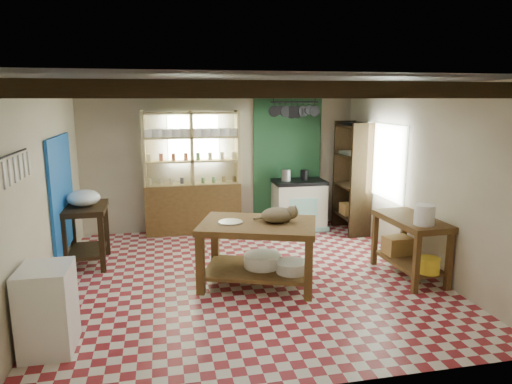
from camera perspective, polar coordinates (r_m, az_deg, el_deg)
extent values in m
cube|color=maroon|center=(6.36, -1.12, -10.69)|extent=(5.00, 5.00, 0.02)
cube|color=#47484C|center=(5.89, -1.22, 13.52)|extent=(5.00, 5.00, 0.02)
cube|color=beige|center=(8.43, -4.36, 4.06)|extent=(5.00, 0.04, 2.60)
cube|color=beige|center=(3.63, 6.27, -6.18)|extent=(5.00, 0.04, 2.60)
cube|color=beige|center=(6.05, -25.11, -0.01)|extent=(0.04, 5.00, 2.60)
cube|color=beige|center=(6.90, 19.70, 1.72)|extent=(0.04, 5.00, 2.60)
cube|color=black|center=(5.88, -1.22, 12.35)|extent=(5.00, 3.80, 0.15)
cube|color=#1758B3|center=(6.95, -23.10, -0.15)|extent=(0.04, 1.40, 1.60)
cube|color=#1E4B2A|center=(8.66, 3.92, 3.94)|extent=(1.30, 0.04, 2.30)
cube|color=beige|center=(8.31, -7.82, 6.66)|extent=(0.90, 0.02, 0.80)
cube|color=beige|center=(7.73, 15.78, 3.72)|extent=(0.02, 1.30, 1.20)
cube|color=black|center=(4.82, -28.05, 2.79)|extent=(0.06, 0.90, 0.28)
cube|color=black|center=(8.18, 4.83, 10.02)|extent=(0.86, 0.12, 0.36)
cube|color=tan|center=(8.21, -7.96, 2.38)|extent=(1.70, 0.34, 2.20)
cube|color=black|center=(8.42, 11.92, 1.77)|extent=(0.40, 0.86, 2.00)
cube|color=brown|center=(6.01, 0.24, -7.68)|extent=(1.71, 1.42, 0.83)
cube|color=beige|center=(8.54, 5.36, -1.58)|extent=(0.95, 0.64, 0.92)
cube|color=black|center=(7.13, -20.42, -5.09)|extent=(0.62, 0.89, 0.89)
cube|color=white|center=(4.95, -24.61, -13.13)|extent=(0.48, 0.57, 0.84)
cube|color=brown|center=(6.60, 18.63, -6.54)|extent=(0.63, 1.18, 0.83)
ellipsoid|color=olive|center=(5.88, 2.73, -2.89)|extent=(0.48, 0.39, 0.20)
cylinder|color=#AFB0B7|center=(5.89, -3.20, -3.77)|extent=(0.40, 0.40, 0.02)
cylinder|color=white|center=(6.09, 0.77, -8.55)|extent=(0.62, 0.62, 0.17)
cylinder|color=white|center=(5.92, 4.50, -9.32)|extent=(0.51, 0.51, 0.14)
cylinder|color=#AFB0B7|center=(8.36, 3.79, 2.10)|extent=(0.18, 0.18, 0.20)
cylinder|color=black|center=(8.46, 6.08, 2.12)|extent=(0.15, 0.15, 0.19)
ellipsoid|color=white|center=(7.00, -20.74, -0.69)|extent=(0.47, 0.47, 0.23)
cylinder|color=white|center=(6.15, 20.31, -2.69)|extent=(0.27, 0.27, 0.26)
cube|color=#B08647|center=(6.86, 17.25, -6.38)|extent=(0.37, 0.30, 0.25)
cylinder|color=yellow|center=(6.28, 20.80, -8.56)|extent=(0.28, 0.28, 0.20)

